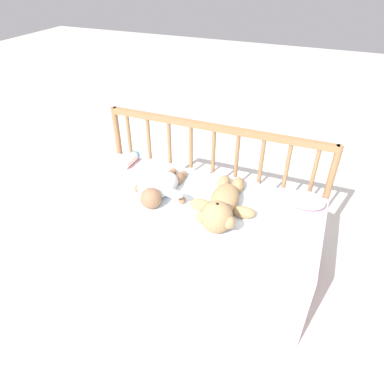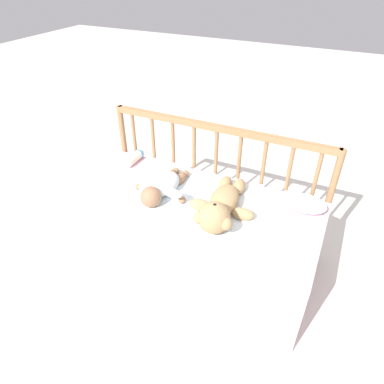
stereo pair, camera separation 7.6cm
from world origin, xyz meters
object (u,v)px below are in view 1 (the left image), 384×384
object	(u,v)px
baby_bottle	(131,159)
teddy_bear	(222,205)
baby	(162,187)
small_pillow	(305,200)

from	to	relation	value
baby_bottle	teddy_bear	bearing A→B (deg)	-21.77
baby	small_pillow	bearing A→B (deg)	15.60
baby	small_pillow	xyz separation A→B (m)	(0.72, 0.20, -0.02)
baby	small_pillow	distance (m)	0.74
teddy_bear	baby_bottle	bearing A→B (deg)	158.23
baby	baby_bottle	size ratio (longest dim) A/B	2.30
small_pillow	baby_bottle	world-z (taller)	small_pillow
teddy_bear	baby_bottle	xyz separation A→B (m)	(-0.68, 0.27, -0.03)
baby	baby_bottle	xyz separation A→B (m)	(-0.33, 0.23, -0.02)
teddy_bear	baby_bottle	world-z (taller)	teddy_bear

